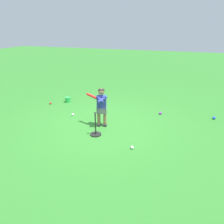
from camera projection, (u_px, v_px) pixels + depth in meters
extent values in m
plane|color=#2D7528|center=(103.00, 125.00, 5.98)|extent=(40.00, 40.00, 0.00)
cube|color=#232328|center=(105.00, 125.00, 5.90)|extent=(0.17, 0.13, 0.05)
cylinder|color=#996B4C|center=(105.00, 119.00, 5.85)|extent=(0.09, 0.09, 0.34)
cube|color=#232328|center=(99.00, 125.00, 5.91)|extent=(0.17, 0.13, 0.05)
cylinder|color=#996B4C|center=(99.00, 119.00, 5.86)|extent=(0.09, 0.09, 0.34)
cube|color=slate|center=(102.00, 110.00, 5.76)|extent=(0.22, 0.30, 0.16)
cube|color=#2D3893|center=(102.00, 102.00, 5.67)|extent=(0.21, 0.28, 0.34)
sphere|color=#996B4C|center=(101.00, 92.00, 5.56)|extent=(0.17, 0.17, 0.17)
ellipsoid|color=black|center=(101.00, 90.00, 5.56)|extent=(0.22, 0.22, 0.11)
sphere|color=red|center=(101.00, 100.00, 5.50)|extent=(0.04, 0.04, 0.04)
cylinder|color=black|center=(98.00, 99.00, 5.55)|extent=(0.07, 0.14, 0.05)
cylinder|color=red|center=(92.00, 96.00, 5.68)|extent=(0.18, 0.35, 0.11)
sphere|color=red|center=(88.00, 94.00, 5.77)|extent=(0.07, 0.07, 0.07)
cylinder|color=#2D3893|center=(102.00, 99.00, 5.53)|extent=(0.30, 0.20, 0.14)
cylinder|color=#2D3893|center=(100.00, 99.00, 5.53)|extent=(0.21, 0.30, 0.14)
sphere|color=purple|center=(160.00, 113.00, 6.66)|extent=(0.09, 0.09, 0.09)
sphere|color=red|center=(50.00, 103.00, 7.54)|extent=(0.08, 0.08, 0.08)
sphere|color=white|center=(132.00, 147.00, 4.79)|extent=(0.08, 0.08, 0.08)
sphere|color=blue|center=(214.00, 118.00, 6.31)|extent=(0.09, 0.09, 0.09)
sphere|color=white|center=(73.00, 115.00, 6.56)|extent=(0.08, 0.08, 0.08)
cylinder|color=black|center=(96.00, 134.00, 5.42)|extent=(0.28, 0.28, 0.03)
cylinder|color=black|center=(95.00, 124.00, 5.31)|extent=(0.03, 0.03, 0.55)
cone|color=black|center=(95.00, 113.00, 5.19)|extent=(0.07, 0.07, 0.04)
cylinder|color=green|center=(68.00, 100.00, 7.73)|extent=(0.20, 0.20, 0.18)
torus|color=green|center=(68.00, 97.00, 7.69)|extent=(0.22, 0.22, 0.02)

